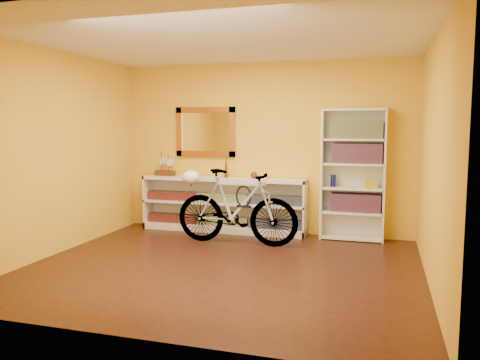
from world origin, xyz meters
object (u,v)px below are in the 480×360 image
(console_unit, at_px, (223,205))
(helmet, at_px, (191,177))
(bicycle, at_px, (236,207))
(bookcase, at_px, (353,175))

(console_unit, distance_m, helmet, 0.89)
(helmet, bearing_deg, bicycle, -1.25)
(console_unit, height_order, bicycle, bicycle)
(bookcase, height_order, helmet, bookcase)
(bookcase, bearing_deg, console_unit, -179.27)
(console_unit, height_order, helmet, helmet)
(console_unit, distance_m, bicycle, 0.85)
(bookcase, xyz_separation_m, helmet, (-2.20, -0.73, -0.03))
(bookcase, bearing_deg, helmet, -161.69)
(console_unit, xyz_separation_m, bicycle, (0.44, -0.72, 0.10))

